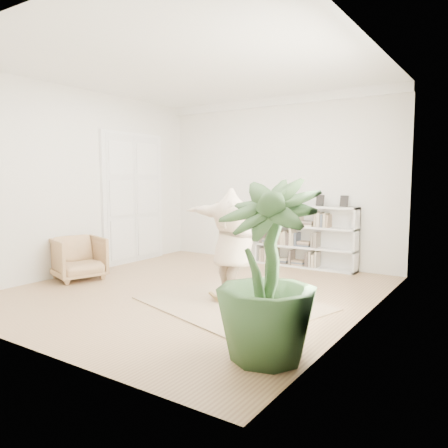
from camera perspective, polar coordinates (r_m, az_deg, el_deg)
name	(u,v)px	position (r m, az deg, el deg)	size (l,w,h in m)	color
floor	(195,291)	(7.39, -3.81, -8.67)	(6.00, 6.00, 0.00)	#8E6849
room_shell	(277,101)	(9.79, 6.96, 15.61)	(6.00, 6.00, 6.00)	silver
doors	(133,199)	(9.93, -11.74, 3.17)	(0.09, 1.78, 2.92)	white
bookshelf	(305,237)	(9.30, 10.49, -1.72)	(2.20, 0.35, 1.64)	silver
armchair	(78,258)	(8.53, -18.48, -4.25)	(0.85, 0.87, 0.79)	tan
rug	(233,303)	(6.61, 1.13, -10.33)	(2.50, 2.00, 0.02)	tan
rocker_board	(233,299)	(6.59, 1.13, -9.82)	(0.61, 0.47, 0.12)	olive
person	(233,241)	(6.41, 1.15, -2.23)	(2.00, 0.55, 1.63)	beige
houseplant	(267,270)	(4.48, 5.65, -6.05)	(1.05, 1.05, 1.87)	#2F5028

